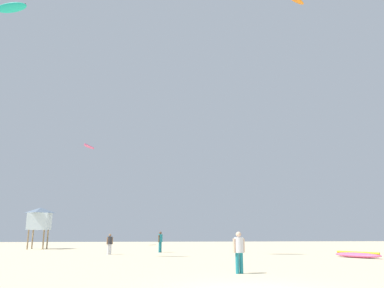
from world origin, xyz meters
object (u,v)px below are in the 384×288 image
lifeguard_tower (40,218)px  person_left (110,242)px  kite_aloft_0 (89,147)px  kite_aloft_2 (11,8)px  person_foreground (239,249)px  person_midground (160,240)px  kite_grounded_near (358,255)px

lifeguard_tower → person_left: bearing=-52.0°
kite_aloft_0 → kite_aloft_2: kite_aloft_2 is taller
person_left → lifeguard_tower: lifeguard_tower is taller
lifeguard_tower → kite_aloft_0: 14.68m
person_foreground → kite_aloft_2: bearing=35.5°
person_midground → kite_aloft_2: 21.28m
person_midground → kite_aloft_0: (-9.52, 18.29, 12.00)m
lifeguard_tower → kite_aloft_0: bearing=75.3°
kite_grounded_near → kite_aloft_2: kite_aloft_2 is taller
person_foreground → person_midground: 17.70m
person_midground → lifeguard_tower: size_ratio=0.41×
person_midground → person_left: person_midground is taller
lifeguard_tower → kite_aloft_0: kite_aloft_0 is taller
person_midground → person_foreground: bearing=-46.8°
kite_aloft_0 → person_midground: bearing=-62.5°
kite_aloft_2 → kite_aloft_0: bearing=86.6°
person_midground → person_left: size_ratio=1.11×
person_midground → kite_aloft_2: size_ratio=0.66×
kite_grounded_near → kite_aloft_0: 37.14m
person_foreground → lifeguard_tower: lifeguard_tower is taller
person_midground → kite_grounded_near: bearing=0.9°
person_midground → kite_grounded_near: 15.45m
person_left → kite_grounded_near: (16.88, -5.51, -0.71)m
kite_aloft_0 → person_foreground: bearing=-70.8°
person_left → lifeguard_tower: bearing=9.3°
kite_grounded_near → person_midground: bearing=147.2°
person_foreground → lifeguard_tower: bearing=10.6°
kite_grounded_near → lifeguard_tower: (-25.22, 16.19, 2.86)m
person_foreground → kite_aloft_0: kite_aloft_0 is taller
person_foreground → kite_aloft_0: (-12.45, 35.75, 12.02)m
person_foreground → kite_grounded_near: person_foreground is taller
person_foreground → kite_grounded_near: bearing=-68.1°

